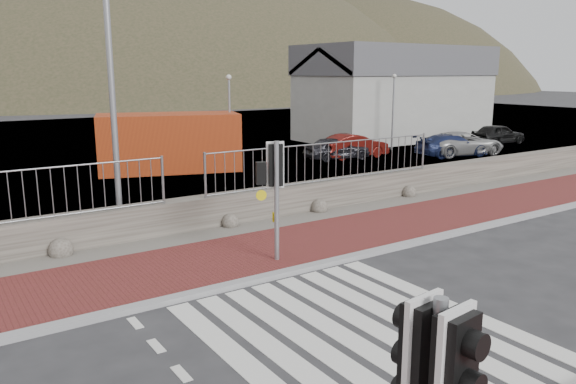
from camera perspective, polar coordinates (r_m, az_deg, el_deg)
ground at (r=9.68m, az=7.55°, el=-14.12°), size 220.00×220.00×0.00m
sidewalk_far at (r=13.11m, az=-5.58°, el=-6.71°), size 40.00×3.00×0.08m
kerb_far at (r=11.88m, az=-2.11°, el=-8.65°), size 40.00×0.25×0.12m
zebra_crossing at (r=9.68m, az=7.55°, el=-14.09°), size 4.62×5.60×0.01m
gravel_strip at (r=14.82m, az=-9.25°, el=-4.60°), size 40.00×1.50×0.06m
stone_wall at (r=15.42m, az=-10.55°, el=-2.37°), size 40.00×0.60×0.90m
railing at (r=15.00m, az=-10.52°, el=2.57°), size 18.07×0.07×1.22m
quay at (r=35.11m, az=-24.03°, el=4.15°), size 120.00×40.00×0.50m
harbor_building at (r=36.91m, az=10.80°, el=9.90°), size 12.20×6.20×5.80m
hills_backdrop at (r=99.04m, az=-25.17°, el=-5.01°), size 254.00×90.00×100.00m
traffic_signal_far at (r=12.36m, az=-1.35°, el=1.65°), size 0.68×0.41×2.78m
streetlight at (r=15.21m, az=-17.18°, el=14.74°), size 1.87×0.76×9.04m
shipping_container at (r=24.99m, az=-11.98°, el=4.95°), size 6.41×4.13×2.48m
car_a at (r=27.75m, az=4.99°, el=4.46°), size 3.48×1.90×1.12m
car_b at (r=28.40m, az=6.67°, el=4.68°), size 3.70×1.51×1.19m
car_c at (r=29.87m, az=16.29°, el=4.57°), size 4.13×2.37×1.13m
car_d at (r=30.52m, az=17.33°, el=4.74°), size 4.68×2.88×1.21m
car_e at (r=35.79m, az=20.56°, el=5.53°), size 3.61×1.68×1.20m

